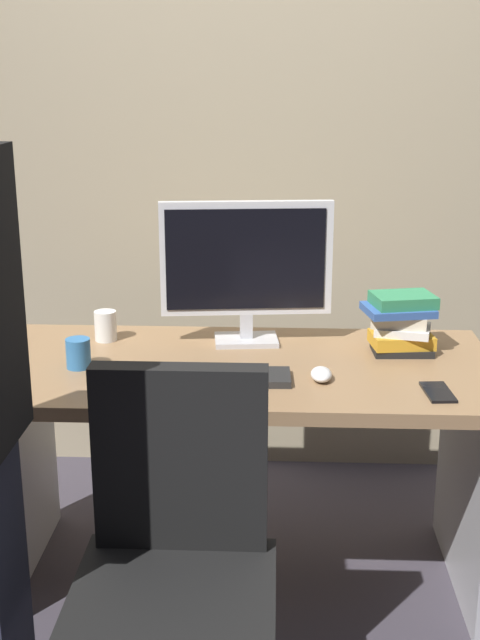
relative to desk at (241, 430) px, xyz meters
The scene contains 11 objects.
ground_plane 0.51m from the desk, ahead, with size 9.00×9.00×0.00m, color #3D3842.
wall_back 1.32m from the desk, 90.00° to the left, with size 6.40×0.10×3.00m, color tan.
desk is the anchor object (origin of this frame).
office_chair 0.78m from the desk, 98.05° to the right, with size 0.52×0.52×0.94m.
monitor 0.51m from the desk, 87.76° to the left, with size 0.54×0.16×0.46m.
keyboard 0.28m from the desk, 115.05° to the right, with size 0.43×0.13×0.02m, color #262626.
mouse 0.36m from the desk, 29.05° to the right, with size 0.06×0.10×0.03m, color white.
cup_near_keyboard 0.55m from the desk, behind, with size 0.07×0.07×0.09m, color #3372B2.
cup_by_monitor 0.56m from the desk, 155.57° to the left, with size 0.07×0.07×0.10m, color white.
book_stack 0.59m from the desk, 14.86° to the left, with size 0.23×0.19×0.18m.
cell_phone 0.63m from the desk, 21.91° to the right, with size 0.07×0.14×0.01m, color black.
Camera 1 is at (0.11, -2.34, 1.56)m, focal length 46.62 mm.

